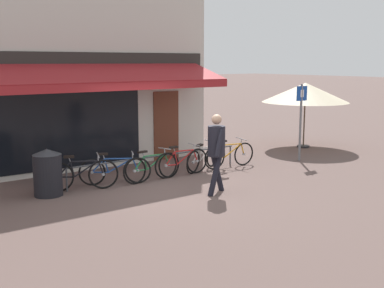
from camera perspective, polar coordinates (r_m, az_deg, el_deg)
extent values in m
plane|color=brown|center=(11.46, -2.65, -5.43)|extent=(160.00, 160.00, 0.00)
cube|color=beige|center=(15.01, -13.58, 9.36)|extent=(7.38, 3.00, 5.93)
cube|color=black|center=(13.41, -13.93, 1.97)|extent=(4.06, 0.04, 2.20)
cube|color=#5B2D1E|center=(14.85, -3.08, 2.20)|extent=(0.90, 0.04, 2.10)
cube|color=#282623|center=(13.62, -11.04, 9.70)|extent=(7.01, 0.06, 0.44)
cube|color=maroon|center=(12.94, -9.51, 8.31)|extent=(6.64, 1.58, 0.50)
cube|color=maroon|center=(12.26, -7.79, 6.76)|extent=(6.64, 0.03, 0.20)
cylinder|color=#47494F|center=(12.65, -4.07, -1.43)|extent=(5.14, 0.04, 0.04)
cylinder|color=#47494F|center=(11.59, -14.64, -4.16)|extent=(0.04, 0.04, 0.55)
cylinder|color=#47494F|center=(14.19, 4.55, -1.34)|extent=(0.04, 0.04, 0.55)
torus|color=black|center=(11.62, -10.46, -3.54)|extent=(0.70, 0.32, 0.72)
cylinder|color=#9E9EA3|center=(11.62, -10.46, -3.54)|extent=(0.09, 0.08, 0.07)
torus|color=black|center=(11.56, -15.56, -3.81)|extent=(0.70, 0.32, 0.72)
cylinder|color=#9E9EA3|center=(11.56, -15.56, -3.81)|extent=(0.09, 0.08, 0.07)
cylinder|color=black|center=(11.54, -12.42, -2.89)|extent=(0.55, 0.24, 0.38)
cylinder|color=black|center=(11.49, -12.64, -2.01)|extent=(0.61, 0.24, 0.05)
cylinder|color=black|center=(11.52, -13.99, -2.93)|extent=(0.12, 0.04, 0.38)
cylinder|color=black|center=(11.57, -14.66, -3.81)|extent=(0.35, 0.15, 0.05)
cylinder|color=black|center=(11.51, -14.89, -2.93)|extent=(0.30, 0.16, 0.37)
cylinder|color=black|center=(11.57, -10.76, -2.75)|extent=(0.15, 0.06, 0.35)
cylinder|color=#9E9EA3|center=(11.46, -14.30, -1.81)|extent=(0.06, 0.03, 0.11)
cube|color=black|center=(11.44, -14.39, -1.47)|extent=(0.26, 0.18, 0.06)
cylinder|color=#9E9EA3|center=(11.50, -11.07, -1.63)|extent=(0.04, 0.04, 0.14)
cylinder|color=#9E9EA3|center=(11.49, -11.08, -1.29)|extent=(0.20, 0.50, 0.05)
torus|color=black|center=(12.03, -6.43, -3.13)|extent=(0.62, 0.35, 0.66)
cylinder|color=#9E9EA3|center=(12.03, -6.43, -3.13)|extent=(0.09, 0.09, 0.07)
torus|color=black|center=(12.00, -11.75, -3.31)|extent=(0.62, 0.35, 0.66)
cylinder|color=#9E9EA3|center=(12.00, -11.75, -3.31)|extent=(0.09, 0.09, 0.07)
cylinder|color=#1E4793|center=(11.98, -8.47, -2.52)|extent=(0.58, 0.29, 0.35)
cylinder|color=#1E4793|center=(11.95, -8.69, -1.73)|extent=(0.63, 0.33, 0.05)
cylinder|color=#1E4793|center=(11.97, -10.11, -2.54)|extent=(0.12, 0.10, 0.35)
cylinder|color=#1E4793|center=(12.00, -10.82, -3.32)|extent=(0.37, 0.20, 0.05)
cylinder|color=#1E4793|center=(11.97, -11.05, -2.53)|extent=(0.32, 0.16, 0.35)
cylinder|color=#1E4793|center=(12.00, -6.74, -2.42)|extent=(0.15, 0.11, 0.32)
cylinder|color=#9E9EA3|center=(11.94, -10.42, -1.51)|extent=(0.06, 0.05, 0.11)
cube|color=black|center=(11.93, -10.50, -1.18)|extent=(0.26, 0.20, 0.05)
cylinder|color=#9E9EA3|center=(11.96, -7.06, -1.38)|extent=(0.04, 0.04, 0.14)
cylinder|color=#9E9EA3|center=(11.95, -7.07, -1.05)|extent=(0.25, 0.48, 0.05)
torus|color=black|center=(12.56, -2.75, -2.52)|extent=(0.67, 0.12, 0.67)
cylinder|color=#9E9EA3|center=(12.56, -2.75, -2.52)|extent=(0.07, 0.07, 0.07)
torus|color=black|center=(11.96, -6.82, -3.19)|extent=(0.67, 0.12, 0.67)
cylinder|color=#9E9EA3|center=(11.96, -6.82, -3.19)|extent=(0.07, 0.07, 0.07)
cylinder|color=#23703D|center=(12.30, -4.28, -2.09)|extent=(0.59, 0.09, 0.36)
cylinder|color=#23703D|center=(12.25, -4.47, -1.33)|extent=(0.66, 0.07, 0.05)
cylinder|color=#23703D|center=(12.11, -5.54, -2.26)|extent=(0.12, 0.05, 0.35)
cylinder|color=#23703D|center=(12.06, -6.08, -3.11)|extent=(0.38, 0.05, 0.05)
cylinder|color=#23703D|center=(12.01, -6.28, -2.33)|extent=(0.32, 0.07, 0.35)
cylinder|color=#23703D|center=(12.50, -3.00, -1.85)|extent=(0.15, 0.05, 0.32)
cylinder|color=#9E9EA3|center=(12.05, -5.81, -1.25)|extent=(0.06, 0.03, 0.11)
cube|color=black|center=(12.03, -5.89, -0.93)|extent=(0.25, 0.12, 0.06)
cylinder|color=#9E9EA3|center=(12.43, -3.26, -0.86)|extent=(0.03, 0.04, 0.14)
cylinder|color=#9E9EA3|center=(12.42, -3.27, -0.54)|extent=(0.05, 0.52, 0.05)
torus|color=black|center=(13.03, 0.59, -2.01)|extent=(0.68, 0.05, 0.68)
cylinder|color=#9E9EA3|center=(13.03, 0.59, -2.01)|extent=(0.07, 0.06, 0.07)
torus|color=black|center=(12.46, -3.11, -2.57)|extent=(0.68, 0.05, 0.68)
cylinder|color=#9E9EA3|center=(12.46, -3.11, -2.57)|extent=(0.07, 0.06, 0.07)
cylinder|color=#B21E1E|center=(12.77, -0.78, -1.55)|extent=(0.56, 0.04, 0.37)
cylinder|color=#B21E1E|center=(12.72, -0.92, -0.79)|extent=(0.62, 0.04, 0.05)
cylinder|color=#B21E1E|center=(12.60, -1.92, -1.68)|extent=(0.11, 0.03, 0.36)
cylinder|color=#B21E1E|center=(12.56, -2.44, -2.51)|extent=(0.35, 0.04, 0.05)
cylinder|color=#B21E1E|center=(12.50, -2.58, -1.74)|extent=(0.30, 0.04, 0.36)
cylinder|color=#B21E1E|center=(12.96, 0.40, -1.35)|extent=(0.14, 0.03, 0.33)
cylinder|color=#9E9EA3|center=(12.53, -2.12, -0.69)|extent=(0.05, 0.02, 0.11)
cube|color=black|center=(12.50, -2.18, -0.38)|extent=(0.24, 0.10, 0.05)
cylinder|color=#9E9EA3|center=(12.89, 0.20, -0.37)|extent=(0.03, 0.03, 0.14)
cylinder|color=#9E9EA3|center=(12.87, 0.20, -0.07)|extent=(0.03, 0.52, 0.03)
torus|color=black|center=(13.85, 2.46, -1.40)|extent=(0.64, 0.34, 0.65)
cylinder|color=#9E9EA3|center=(13.85, 2.46, -1.40)|extent=(0.09, 0.09, 0.08)
torus|color=black|center=(12.94, 0.14, -2.18)|extent=(0.64, 0.34, 0.65)
cylinder|color=#9E9EA3|center=(12.94, 0.14, -2.18)|extent=(0.09, 0.09, 0.08)
cylinder|color=#BCB7B2|center=(13.47, 1.67, -1.10)|extent=(0.58, 0.22, 0.35)
cylinder|color=#BCB7B2|center=(13.39, 1.65, -0.43)|extent=(0.63, 0.28, 0.05)
cylinder|color=#BCB7B2|center=(13.19, 0.96, -1.29)|extent=(0.11, 0.11, 0.34)
cylinder|color=#BCB7B2|center=(13.10, 0.57, -2.07)|extent=(0.36, 0.17, 0.05)
cylinder|color=#BCB7B2|center=(13.03, 0.54, -1.39)|extent=(0.32, 0.12, 0.34)
cylinder|color=#BCB7B2|center=(13.76, 2.40, -0.83)|extent=(0.14, 0.12, 0.31)
cylinder|color=#9E9EA3|center=(13.09, 0.92, -0.42)|extent=(0.06, 0.05, 0.11)
cube|color=black|center=(13.06, 0.91, -0.13)|extent=(0.26, 0.19, 0.06)
cylinder|color=#9E9EA3|center=(13.66, 2.37, 0.03)|extent=(0.04, 0.05, 0.14)
cylinder|color=#9E9EA3|center=(13.65, 2.40, 0.31)|extent=(0.21, 0.49, 0.08)
torus|color=black|center=(14.07, 6.15, -1.19)|extent=(0.69, 0.13, 0.69)
cylinder|color=#9E9EA3|center=(14.07, 6.15, -1.19)|extent=(0.07, 0.07, 0.07)
torus|color=black|center=(13.47, 2.70, -1.63)|extent=(0.69, 0.13, 0.69)
cylinder|color=#9E9EA3|center=(13.47, 2.70, -1.63)|extent=(0.07, 0.07, 0.07)
cylinder|color=orange|center=(13.80, 4.90, -0.74)|extent=(0.58, 0.10, 0.37)
cylinder|color=orange|center=(13.74, 4.81, -0.04)|extent=(0.64, 0.08, 0.05)
cylinder|color=orange|center=(13.61, 3.84, -0.84)|extent=(0.12, 0.05, 0.36)
cylinder|color=orange|center=(13.57, 3.32, -1.59)|extent=(0.36, 0.06, 0.05)
cylinder|color=orange|center=(13.51, 3.22, -0.88)|extent=(0.31, 0.08, 0.36)
cylinder|color=orange|center=(14.00, 6.00, -0.57)|extent=(0.15, 0.04, 0.33)
cylinder|color=#9E9EA3|center=(13.53, 3.69, 0.07)|extent=(0.06, 0.03, 0.11)
cube|color=black|center=(13.51, 3.65, 0.36)|extent=(0.25, 0.12, 0.05)
cylinder|color=#9E9EA3|center=(13.92, 5.86, 0.33)|extent=(0.03, 0.03, 0.14)
cylinder|color=#9E9EA3|center=(13.90, 5.88, 0.61)|extent=(0.06, 0.52, 0.05)
cylinder|color=black|center=(10.90, 2.72, -3.85)|extent=(0.38, 0.13, 0.91)
cylinder|color=black|center=(11.22, 3.04, -3.46)|extent=(0.38, 0.13, 0.91)
cylinder|color=black|center=(10.91, 2.92, 0.34)|extent=(0.40, 0.40, 0.69)
sphere|color=tan|center=(10.84, 2.94, 2.93)|extent=(0.23, 0.23, 0.23)
cylinder|color=black|center=(11.15, 2.59, 0.55)|extent=(0.33, 0.18, 0.62)
cylinder|color=black|center=(10.67, 3.26, 0.13)|extent=(0.33, 0.18, 0.62)
cylinder|color=black|center=(11.32, -16.72, -3.56)|extent=(0.64, 0.64, 0.94)
cone|color=#33353A|center=(11.22, -16.85, -0.89)|extent=(0.65, 0.65, 0.13)
cylinder|color=slate|center=(14.93, 12.73, 2.47)|extent=(0.07, 0.07, 2.33)
cube|color=#14429E|center=(14.84, 12.89, 5.86)|extent=(0.44, 0.02, 0.44)
cube|color=white|center=(14.84, 12.93, 5.86)|extent=(0.14, 0.01, 0.22)
cylinder|color=#4C3D2D|center=(17.35, 13.18, 3.25)|extent=(0.05, 0.05, 2.22)
cone|color=beige|center=(17.28, 13.29, 5.96)|extent=(3.00, 3.00, 0.67)
cylinder|color=#262628|center=(17.50, 13.04, -0.27)|extent=(0.44, 0.44, 0.06)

